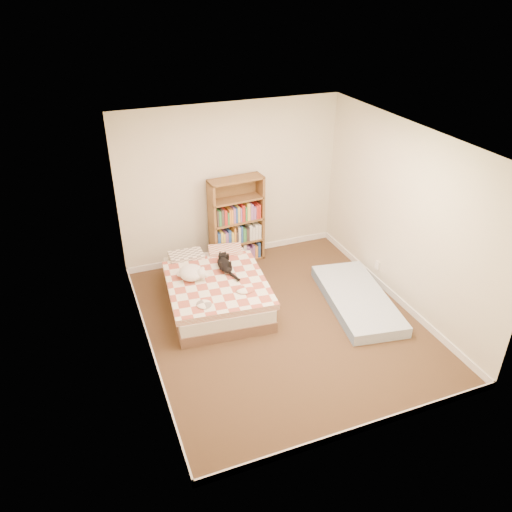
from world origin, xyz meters
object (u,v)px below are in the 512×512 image
object	(u,v)px
bookshelf	(236,231)
white_dog	(192,273)
black_cat	(224,264)
bed	(215,288)
floor_mattress	(357,299)

from	to	relation	value
bookshelf	white_dog	xyz separation A→B (m)	(-0.98, -0.98, -0.01)
black_cat	white_dog	distance (m)	0.51
bed	white_dog	xyz separation A→B (m)	(-0.30, 0.04, 0.30)
bookshelf	black_cat	size ratio (longest dim) A/B	2.06
floor_mattress	black_cat	size ratio (longest dim) A/B	2.55
bed	white_dog	distance (m)	0.43
bookshelf	white_dog	size ratio (longest dim) A/B	3.61
black_cat	white_dog	size ratio (longest dim) A/B	1.75
black_cat	white_dog	bearing A→B (deg)	-155.87
bed	black_cat	bearing A→B (deg)	42.95
bed	floor_mattress	xyz separation A→B (m)	(1.85, -0.78, -0.14)
bookshelf	floor_mattress	distance (m)	2.19
bookshelf	floor_mattress	size ratio (longest dim) A/B	0.81
bed	black_cat	xyz separation A→B (m)	(0.19, 0.15, 0.28)
white_dog	black_cat	bearing A→B (deg)	8.69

